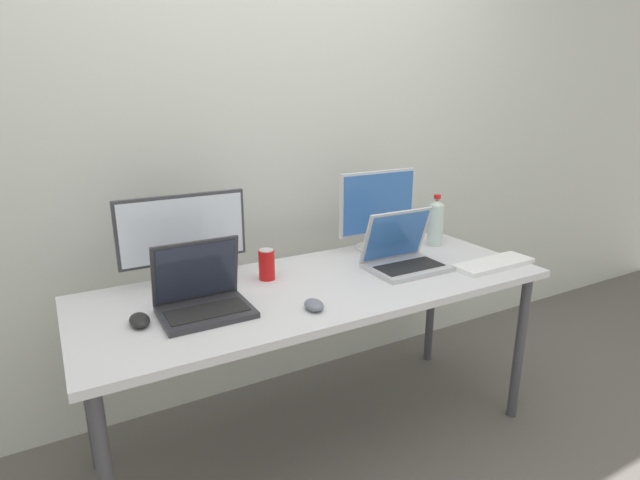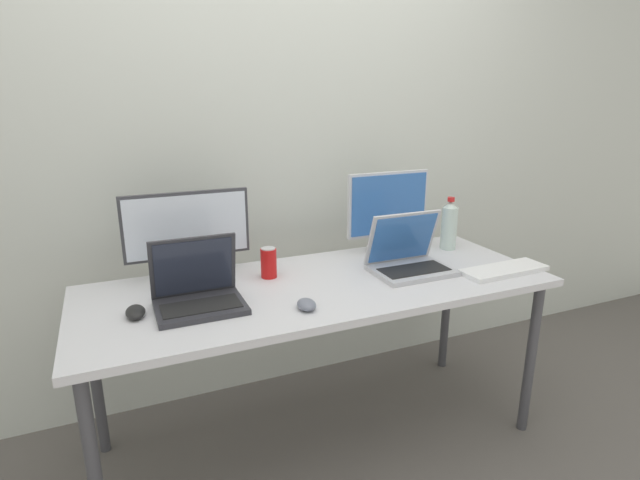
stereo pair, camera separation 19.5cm
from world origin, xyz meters
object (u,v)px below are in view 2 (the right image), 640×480
(soda_can_near_keyboard, at_px, (269,263))
(mouse_by_keyboard, at_px, (306,304))
(work_desk, at_px, (320,297))
(keyboard_main, at_px, (504,270))
(water_bottle, at_px, (449,225))
(monitor_left, at_px, (187,231))
(laptop_secondary, at_px, (408,258))
(monitor_center, at_px, (388,211))
(laptop_silver, at_px, (198,291))
(mouse_by_laptop, at_px, (135,312))

(soda_can_near_keyboard, bearing_deg, mouse_by_keyboard, -85.99)
(work_desk, distance_m, keyboard_main, 0.80)
(mouse_by_keyboard, distance_m, water_bottle, 0.98)
(monitor_left, bearing_deg, laptop_secondary, -17.07)
(mouse_by_keyboard, bearing_deg, laptop_secondary, 26.40)
(monitor_center, height_order, laptop_secondary, monitor_center)
(monitor_left, bearing_deg, monitor_center, 0.38)
(laptop_silver, bearing_deg, monitor_left, 86.08)
(monitor_left, xyz_separation_m, mouse_by_keyboard, (0.33, -0.46, -0.19))
(mouse_by_keyboard, xyz_separation_m, mouse_by_laptop, (-0.56, 0.17, 0.00))
(soda_can_near_keyboard, bearing_deg, work_desk, -40.78)
(laptop_silver, bearing_deg, mouse_by_keyboard, -27.03)
(work_desk, relative_size, monitor_center, 4.51)
(mouse_by_keyboard, bearing_deg, laptop_silver, 159.66)
(soda_can_near_keyboard, bearing_deg, monitor_left, 160.39)
(laptop_secondary, relative_size, mouse_by_keyboard, 3.54)
(mouse_by_laptop, bearing_deg, monitor_left, 52.35)
(laptop_silver, height_order, keyboard_main, laptop_silver)
(mouse_by_keyboard, bearing_deg, water_bottle, 29.93)
(work_desk, bearing_deg, keyboard_main, -14.26)
(laptop_silver, bearing_deg, soda_can_near_keyboard, 29.27)
(laptop_silver, bearing_deg, work_desk, 4.10)
(monitor_left, relative_size, laptop_silver, 1.62)
(work_desk, distance_m, laptop_secondary, 0.42)
(keyboard_main, bearing_deg, mouse_by_laptop, 172.35)
(laptop_secondary, distance_m, water_bottle, 0.41)
(monitor_left, height_order, keyboard_main, monitor_left)
(work_desk, bearing_deg, mouse_by_keyboard, -124.06)
(laptop_secondary, bearing_deg, work_desk, 177.77)
(monitor_center, bearing_deg, mouse_by_laptop, -165.64)
(soda_can_near_keyboard, bearing_deg, keyboard_main, -19.96)
(work_desk, height_order, monitor_left, monitor_left)
(laptop_silver, distance_m, mouse_by_laptop, 0.22)
(work_desk, bearing_deg, laptop_secondary, -2.23)
(keyboard_main, xyz_separation_m, mouse_by_laptop, (-1.47, 0.16, 0.01))
(laptop_silver, relative_size, soda_can_near_keyboard, 2.44)
(monitor_center, distance_m, mouse_by_laptop, 1.21)
(laptop_silver, relative_size, mouse_by_laptop, 2.82)
(laptop_silver, distance_m, water_bottle, 1.26)
(monitor_center, xyz_separation_m, soda_can_near_keyboard, (-0.63, -0.11, -0.14))
(laptop_silver, height_order, mouse_by_keyboard, laptop_silver)
(water_bottle, bearing_deg, mouse_by_keyboard, -156.75)
(laptop_secondary, bearing_deg, keyboard_main, -26.16)
(laptop_silver, distance_m, laptop_secondary, 0.89)
(monitor_left, height_order, soda_can_near_keyboard, monitor_left)
(monitor_center, bearing_deg, mouse_by_keyboard, -142.07)
(laptop_silver, relative_size, laptop_secondary, 0.93)
(soda_can_near_keyboard, bearing_deg, laptop_secondary, -15.70)
(mouse_by_keyboard, height_order, soda_can_near_keyboard, soda_can_near_keyboard)
(laptop_silver, xyz_separation_m, water_bottle, (1.25, 0.21, 0.06))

